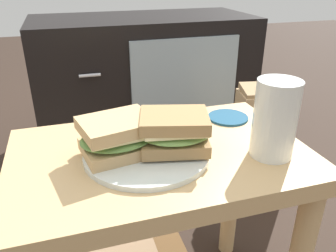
{
  "coord_description": "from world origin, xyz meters",
  "views": [
    {
      "loc": [
        -0.15,
        -0.54,
        0.78
      ],
      "look_at": [
        0.02,
        0.0,
        0.51
      ],
      "focal_mm": 36.27,
      "sensor_mm": 36.0,
      "label": 1
    }
  ],
  "objects_px": {
    "sandwich_back": "(174,131)",
    "plate": "(147,153)",
    "coaster": "(228,117)",
    "tv_cabinet": "(145,81)",
    "beer_glass": "(275,120)",
    "sandwich_front": "(118,136)",
    "paper_bag": "(262,139)"
  },
  "relations": [
    {
      "from": "sandwich_back",
      "to": "beer_glass",
      "type": "xyz_separation_m",
      "value": [
        0.17,
        -0.05,
        0.02
      ]
    },
    {
      "from": "paper_bag",
      "to": "tv_cabinet",
      "type": "bearing_deg",
      "value": 121.13
    },
    {
      "from": "plate",
      "to": "sandwich_front",
      "type": "height_order",
      "value": "sandwich_front"
    },
    {
      "from": "beer_glass",
      "to": "sandwich_front",
      "type": "bearing_deg",
      "value": 164.74
    },
    {
      "from": "plate",
      "to": "sandwich_back",
      "type": "xyz_separation_m",
      "value": [
        0.05,
        -0.01,
        0.04
      ]
    },
    {
      "from": "plate",
      "to": "beer_glass",
      "type": "height_order",
      "value": "beer_glass"
    },
    {
      "from": "sandwich_back",
      "to": "plate",
      "type": "bearing_deg",
      "value": 167.87
    },
    {
      "from": "plate",
      "to": "paper_bag",
      "type": "xyz_separation_m",
      "value": [
        0.54,
        0.43,
        -0.27
      ]
    },
    {
      "from": "coaster",
      "to": "paper_bag",
      "type": "distance_m",
      "value": 0.53
    },
    {
      "from": "sandwich_back",
      "to": "coaster",
      "type": "bearing_deg",
      "value": 35.12
    },
    {
      "from": "sandwich_front",
      "to": "beer_glass",
      "type": "bearing_deg",
      "value": -15.26
    },
    {
      "from": "sandwich_front",
      "to": "paper_bag",
      "type": "distance_m",
      "value": 0.79
    },
    {
      "from": "plate",
      "to": "beer_glass",
      "type": "relative_size",
      "value": 1.62
    },
    {
      "from": "sandwich_back",
      "to": "beer_glass",
      "type": "relative_size",
      "value": 1.04
    },
    {
      "from": "beer_glass",
      "to": "coaster",
      "type": "distance_m",
      "value": 0.18
    },
    {
      "from": "sandwich_front",
      "to": "sandwich_back",
      "type": "xyz_separation_m",
      "value": [
        0.1,
        -0.02,
        0.0
      ]
    },
    {
      "from": "plate",
      "to": "beer_glass",
      "type": "xyz_separation_m",
      "value": [
        0.22,
        -0.06,
        0.06
      ]
    },
    {
      "from": "beer_glass",
      "to": "coaster",
      "type": "height_order",
      "value": "beer_glass"
    },
    {
      "from": "tv_cabinet",
      "to": "sandwich_back",
      "type": "bearing_deg",
      "value": -100.24
    },
    {
      "from": "sandwich_front",
      "to": "beer_glass",
      "type": "relative_size",
      "value": 1.06
    },
    {
      "from": "sandwich_front",
      "to": "beer_glass",
      "type": "distance_m",
      "value": 0.28
    },
    {
      "from": "beer_glass",
      "to": "coaster",
      "type": "relative_size",
      "value": 1.57
    },
    {
      "from": "tv_cabinet",
      "to": "plate",
      "type": "xyz_separation_m",
      "value": [
        -0.22,
        -0.96,
        0.17
      ]
    },
    {
      "from": "tv_cabinet",
      "to": "sandwich_front",
      "type": "height_order",
      "value": "tv_cabinet"
    },
    {
      "from": "sandwich_front",
      "to": "coaster",
      "type": "relative_size",
      "value": 1.66
    },
    {
      "from": "tv_cabinet",
      "to": "beer_glass",
      "type": "xyz_separation_m",
      "value": [
        -0.0,
        -1.02,
        0.24
      ]
    },
    {
      "from": "sandwich_back",
      "to": "sandwich_front",
      "type": "bearing_deg",
      "value": 167.87
    },
    {
      "from": "tv_cabinet",
      "to": "sandwich_front",
      "type": "bearing_deg",
      "value": -106.15
    },
    {
      "from": "tv_cabinet",
      "to": "sandwich_back",
      "type": "relative_size",
      "value": 6.44
    },
    {
      "from": "beer_glass",
      "to": "coaster",
      "type": "xyz_separation_m",
      "value": [
        -0.0,
        0.17,
        -0.07
      ]
    },
    {
      "from": "plate",
      "to": "sandwich_back",
      "type": "distance_m",
      "value": 0.07
    },
    {
      "from": "tv_cabinet",
      "to": "sandwich_front",
      "type": "distance_m",
      "value": 1.01
    }
  ]
}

